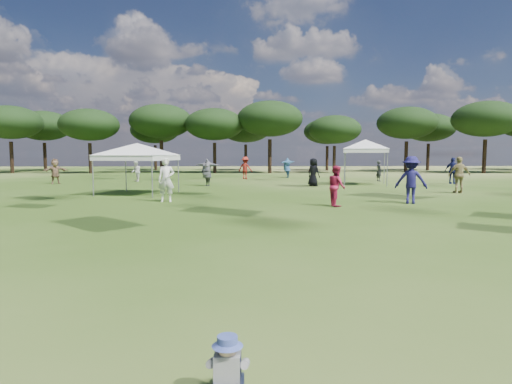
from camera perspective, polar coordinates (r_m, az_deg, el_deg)
tree_line at (r=48.58m, az=0.56°, el=9.11°), size 108.78×17.63×7.77m
tent_left at (r=22.10m, az=-15.56°, el=5.97°), size 6.29×6.29×2.84m
tent_right at (r=28.77m, az=14.41°, el=6.54°), size 5.40×5.40×3.24m
toddler at (r=3.78m, az=-3.78°, el=-22.60°), size 0.36×0.40×0.53m
festival_crowd at (r=26.41m, az=0.04°, el=2.64°), size 28.02×21.66×1.92m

